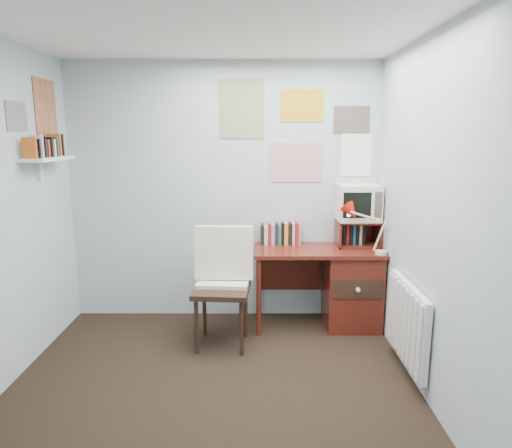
{
  "coord_description": "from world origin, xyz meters",
  "views": [
    {
      "loc": [
        0.32,
        -2.68,
        1.82
      ],
      "look_at": [
        0.32,
        0.97,
        1.1
      ],
      "focal_mm": 32.0,
      "sensor_mm": 36.0,
      "label": 1
    }
  ],
  "objects_px": {
    "desk": "(346,284)",
    "desk_chair": "(222,290)",
    "wall_shelf": "(48,159)",
    "crt_tv": "(358,201)",
    "desk_lamp": "(382,232)",
    "tv_riser": "(358,233)",
    "radiator": "(407,323)"
  },
  "relations": [
    {
      "from": "wall_shelf",
      "to": "desk_chair",
      "type": "bearing_deg",
      "value": -2.3
    },
    {
      "from": "desk_lamp",
      "to": "wall_shelf",
      "type": "height_order",
      "value": "wall_shelf"
    },
    {
      "from": "desk_lamp",
      "to": "crt_tv",
      "type": "height_order",
      "value": "crt_tv"
    },
    {
      "from": "desk",
      "to": "desk_chair",
      "type": "height_order",
      "value": "desk_chair"
    },
    {
      "from": "desk",
      "to": "desk_chair",
      "type": "bearing_deg",
      "value": -159.24
    },
    {
      "from": "desk_chair",
      "to": "wall_shelf",
      "type": "bearing_deg",
      "value": -178.05
    },
    {
      "from": "desk_lamp",
      "to": "radiator",
      "type": "distance_m",
      "value": 0.91
    },
    {
      "from": "desk",
      "to": "tv_riser",
      "type": "distance_m",
      "value": 0.51
    },
    {
      "from": "desk_chair",
      "to": "radiator",
      "type": "bearing_deg",
      "value": -14.65
    },
    {
      "from": "desk_lamp",
      "to": "tv_riser",
      "type": "bearing_deg",
      "value": 99.88
    },
    {
      "from": "desk",
      "to": "desk_lamp",
      "type": "distance_m",
      "value": 0.65
    },
    {
      "from": "desk_lamp",
      "to": "radiator",
      "type": "height_order",
      "value": "desk_lamp"
    },
    {
      "from": "wall_shelf",
      "to": "crt_tv",
      "type": "bearing_deg",
      "value": 10.76
    },
    {
      "from": "desk",
      "to": "crt_tv",
      "type": "height_order",
      "value": "crt_tv"
    },
    {
      "from": "crt_tv",
      "to": "wall_shelf",
      "type": "height_order",
      "value": "wall_shelf"
    },
    {
      "from": "desk_chair",
      "to": "wall_shelf",
      "type": "relative_size",
      "value": 1.61
    },
    {
      "from": "desk",
      "to": "desk_chair",
      "type": "relative_size",
      "value": 1.2
    },
    {
      "from": "tv_riser",
      "to": "desk",
      "type": "bearing_deg",
      "value": -137.04
    },
    {
      "from": "tv_riser",
      "to": "crt_tv",
      "type": "xyz_separation_m",
      "value": [
        -0.01,
        0.02,
        0.31
      ]
    },
    {
      "from": "desk_chair",
      "to": "radiator",
      "type": "height_order",
      "value": "desk_chair"
    },
    {
      "from": "desk",
      "to": "wall_shelf",
      "type": "bearing_deg",
      "value": -171.6
    },
    {
      "from": "desk_lamp",
      "to": "wall_shelf",
      "type": "xyz_separation_m",
      "value": [
        -2.84,
        -0.18,
        0.66
      ]
    },
    {
      "from": "radiator",
      "to": "wall_shelf",
      "type": "distance_m",
      "value": 3.15
    },
    {
      "from": "desk_chair",
      "to": "desk_lamp",
      "type": "relative_size",
      "value": 2.49
    },
    {
      "from": "tv_riser",
      "to": "crt_tv",
      "type": "relative_size",
      "value": 1.03
    },
    {
      "from": "desk_chair",
      "to": "crt_tv",
      "type": "distance_m",
      "value": 1.55
    },
    {
      "from": "desk_lamp",
      "to": "crt_tv",
      "type": "distance_m",
      "value": 0.43
    },
    {
      "from": "desk",
      "to": "crt_tv",
      "type": "bearing_deg",
      "value": 49.48
    },
    {
      "from": "tv_riser",
      "to": "desk_lamp",
      "type": "bearing_deg",
      "value": -64.13
    },
    {
      "from": "desk_chair",
      "to": "desk_lamp",
      "type": "distance_m",
      "value": 1.51
    },
    {
      "from": "desk_chair",
      "to": "tv_riser",
      "type": "bearing_deg",
      "value": 27.55
    },
    {
      "from": "desk",
      "to": "radiator",
      "type": "relative_size",
      "value": 1.5
    }
  ]
}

